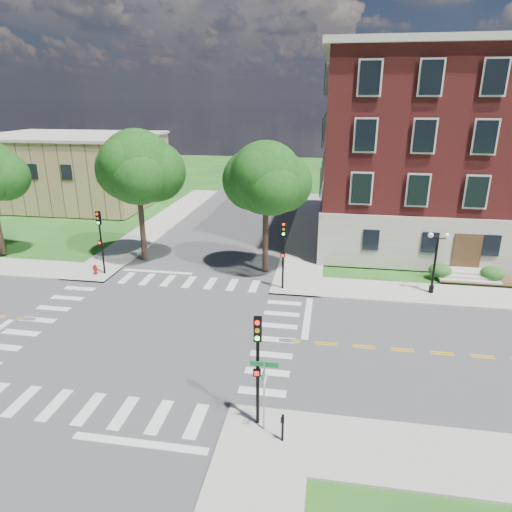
% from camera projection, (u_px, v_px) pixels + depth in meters
% --- Properties ---
extents(ground, '(160.00, 160.00, 0.00)m').
position_uv_depth(ground, '(152.00, 329.00, 26.34)').
color(ground, '#194B15').
rests_on(ground, ground).
extents(road_ew, '(90.00, 12.00, 0.01)m').
position_uv_depth(road_ew, '(152.00, 329.00, 26.34)').
color(road_ew, '#3D3D3F').
rests_on(road_ew, ground).
extents(road_ns, '(12.00, 90.00, 0.01)m').
position_uv_depth(road_ns, '(152.00, 329.00, 26.33)').
color(road_ns, '#3D3D3F').
rests_on(road_ns, ground).
extents(sidewalk_ne, '(34.00, 34.00, 0.12)m').
position_uv_depth(sidewalk_ne, '(395.00, 256.00, 38.25)').
color(sidewalk_ne, '#9E9B93').
rests_on(sidewalk_ne, ground).
extents(sidewalk_nw, '(34.00, 34.00, 0.12)m').
position_uv_depth(sidewalk_nw, '(58.00, 238.00, 43.00)').
color(sidewalk_nw, '#9E9B93').
rests_on(sidewalk_nw, ground).
extents(crosswalk_east, '(2.20, 10.20, 0.02)m').
position_uv_depth(crosswalk_east, '(275.00, 340.00, 25.22)').
color(crosswalk_east, silver).
rests_on(crosswalk_east, ground).
extents(stop_bar_east, '(0.40, 5.50, 0.00)m').
position_uv_depth(stop_bar_east, '(307.00, 317.00, 27.77)').
color(stop_bar_east, silver).
rests_on(stop_bar_east, ground).
extents(main_building, '(30.60, 22.40, 16.50)m').
position_uv_depth(main_building, '(496.00, 149.00, 40.34)').
color(main_building, '#A7A393').
rests_on(main_building, ground).
extents(secondary_building, '(20.40, 15.40, 8.30)m').
position_uv_depth(secondary_building, '(71.00, 169.00, 56.25)').
color(secondary_building, '#998054').
rests_on(secondary_building, ground).
extents(tree_c, '(5.81, 5.81, 10.38)m').
position_uv_depth(tree_c, '(137.00, 167.00, 35.02)').
color(tree_c, black).
rests_on(tree_c, ground).
extents(tree_d, '(5.31, 5.31, 9.75)m').
position_uv_depth(tree_d, '(266.00, 178.00, 32.62)').
color(tree_d, black).
rests_on(tree_d, ground).
extents(traffic_signal_se, '(0.34, 0.39, 4.80)m').
position_uv_depth(traffic_signal_se, '(258.00, 358.00, 17.63)').
color(traffic_signal_se, black).
rests_on(traffic_signal_se, ground).
extents(traffic_signal_ne, '(0.33, 0.36, 4.80)m').
position_uv_depth(traffic_signal_ne, '(283.00, 246.00, 30.67)').
color(traffic_signal_ne, black).
rests_on(traffic_signal_ne, ground).
extents(traffic_signal_nw, '(0.35, 0.40, 4.80)m').
position_uv_depth(traffic_signal_nw, '(100.00, 234.00, 33.34)').
color(traffic_signal_nw, black).
rests_on(traffic_signal_nw, ground).
extents(twin_lamp_west, '(1.36, 0.36, 4.23)m').
position_uv_depth(twin_lamp_west, '(435.00, 259.00, 30.24)').
color(twin_lamp_west, black).
rests_on(twin_lamp_west, ground).
extents(street_sign_pole, '(1.10, 1.10, 3.10)m').
position_uv_depth(street_sign_pole, '(264.00, 382.00, 17.57)').
color(street_sign_pole, gray).
rests_on(street_sign_pole, ground).
extents(push_button_post, '(0.14, 0.21, 1.20)m').
position_uv_depth(push_button_post, '(283.00, 426.00, 17.44)').
color(push_button_post, black).
rests_on(push_button_post, ground).
extents(fire_hydrant, '(0.35, 0.35, 0.75)m').
position_uv_depth(fire_hydrant, '(95.00, 270.00, 34.12)').
color(fire_hydrant, maroon).
rests_on(fire_hydrant, ground).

